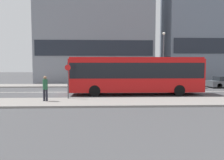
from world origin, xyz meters
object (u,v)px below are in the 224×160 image
(city_bus, at_px, (135,73))
(bus_stop_sign, at_px, (68,78))
(parked_car_0, at_px, (183,83))
(street_lamp, at_px, (164,53))
(pedestrian_near_stop, at_px, (45,87))

(city_bus, bearing_deg, bus_stop_sign, -154.31)
(parked_car_0, distance_m, street_lamp, 4.34)
(parked_car_0, distance_m, pedestrian_near_stop, 16.43)
(city_bus, xyz_separation_m, pedestrian_near_stop, (-6.95, -4.11, -0.78))
(city_bus, distance_m, bus_stop_sign, 6.29)
(bus_stop_sign, bearing_deg, street_lamp, 44.92)
(parked_car_0, height_order, pedestrian_near_stop, pedestrian_near_stop)
(city_bus, relative_size, parked_car_0, 2.81)
(parked_car_0, relative_size, pedestrian_near_stop, 2.37)
(pedestrian_near_stop, relative_size, street_lamp, 0.27)
(pedestrian_near_stop, distance_m, street_lamp, 16.27)
(city_bus, xyz_separation_m, parked_car_0, (6.40, 5.44, -1.32))
(pedestrian_near_stop, bearing_deg, street_lamp, 59.60)
(bus_stop_sign, xyz_separation_m, street_lamp, (10.03, 10.00, 2.48))
(parked_car_0, bearing_deg, pedestrian_near_stop, -144.42)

